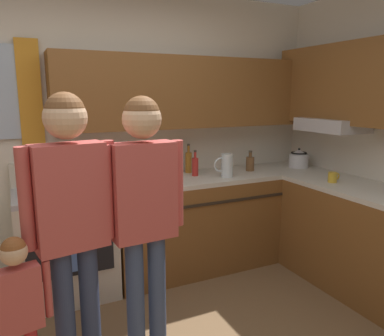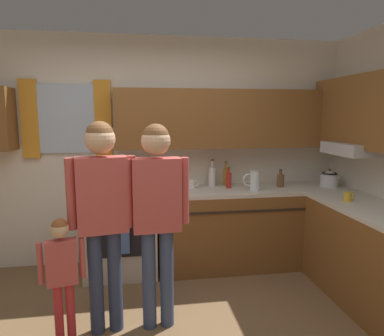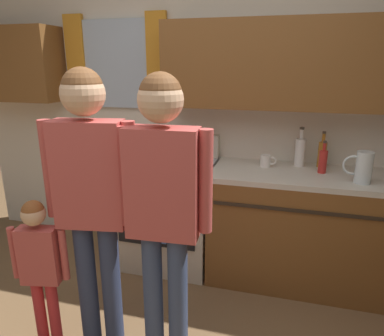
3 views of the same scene
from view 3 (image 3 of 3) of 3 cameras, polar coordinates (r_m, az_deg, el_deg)
name	(u,v)px [view 3 (image 3 of 3)]	position (r m, az deg, el deg)	size (l,w,h in m)	color
back_wall_unit	(220,94)	(2.99, 4.51, 11.93)	(4.60, 0.42, 2.60)	silver
stove_oven	(168,211)	(3.06, -3.83, -6.92)	(0.76, 0.67, 1.10)	beige
bottle_milk_white	(300,151)	(2.91, 17.11, 2.58)	(0.08, 0.08, 0.31)	white
bottle_oil_amber	(322,154)	(2.94, 20.33, 2.19)	(0.06, 0.06, 0.29)	#B27223
bottle_sauce_red	(323,161)	(2.79, 20.45, 1.09)	(0.06, 0.06, 0.25)	red
mug_ceramic_white	(266,161)	(2.84, 11.91, 1.13)	(0.13, 0.08, 0.09)	white
water_pitcher	(363,167)	(2.66, 25.94, 0.12)	(0.19, 0.11, 0.22)	silver
adult_holding_child	(91,186)	(1.98, -16.09, -2.75)	(0.51, 0.23, 1.68)	#2D3856
adult_in_plaid	(163,195)	(1.81, -4.74, -4.38)	(0.51, 0.22, 1.66)	#38476B
small_child	(40,261)	(2.24, -23.43, -13.65)	(0.32, 0.14, 0.98)	red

